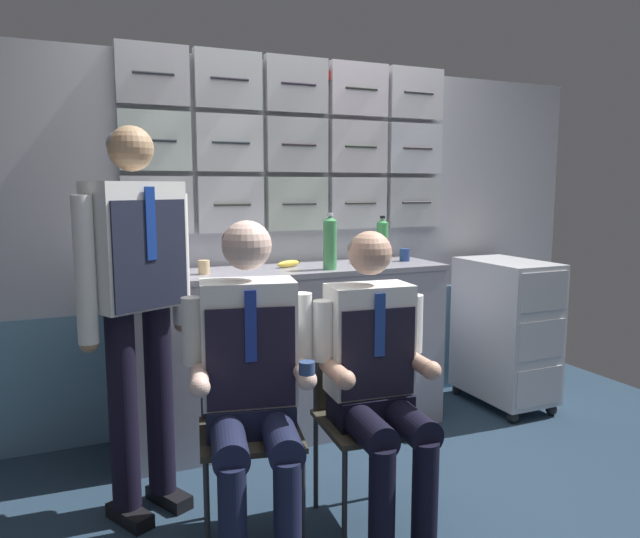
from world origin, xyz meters
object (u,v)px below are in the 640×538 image
Objects in this scene: crew_member_left at (251,372)px; folding_chair_left at (248,405)px; crew_member_standing at (137,290)px; folding_chair_center at (361,396)px; water_bottle_tall at (382,240)px; paper_cup_blue at (405,254)px; snack_banana at (288,264)px; crew_member_center at (377,372)px; service_trolley at (505,329)px.

folding_chair_left is at bearing 78.35° from crew_member_left.
crew_member_left is 0.63m from crew_member_standing.
folding_chair_center is (0.51, 0.06, -0.19)m from crew_member_left.
water_bottle_tall is at bearing 56.36° from folding_chair_center.
crew_member_standing is at bearing 128.74° from crew_member_left.
folding_chair_left is 11.06× the size of paper_cup_blue.
crew_member_left reaches higher than snack_banana.
water_bottle_tall is at bearing 171.46° from paper_cup_blue.
crew_member_left is at bearing -142.25° from paper_cup_blue.
snack_banana reaches higher than folding_chair_center.
crew_member_center is at bearing -120.26° from water_bottle_tall.
service_trolley is 1.66m from folding_chair_center.
crew_member_center is 7.25× the size of snack_banana.
service_trolley is 0.74× the size of crew_member_left.
service_trolley is 0.76× the size of crew_member_center.
crew_member_center reaches higher than snack_banana.
snack_banana is at bearing 59.69° from folding_chair_left.
crew_member_center is at bearing -95.28° from folding_chair_center.
crew_member_left is at bearing -156.90° from service_trolley.
snack_banana reaches higher than service_trolley.
snack_banana is at bearing 178.03° from paper_cup_blue.
folding_chair_center is 1.30m from water_bottle_tall.
crew_member_standing is 1.63m from water_bottle_tall.
snack_banana is at bearing 33.26° from crew_member_standing.
water_bottle_tall is (0.66, 1.13, 0.41)m from crew_member_center.
crew_member_center is at bearing -126.07° from paper_cup_blue.
paper_cup_blue reaches higher than snack_banana.
water_bottle_tall is at bearing 41.74° from crew_member_left.
crew_member_standing reaches higher than water_bottle_tall.
snack_banana is at bearing 179.63° from water_bottle_tall.
folding_chair_left is at bearing -142.07° from water_bottle_tall.
folding_chair_left is 0.66× the size of crew_member_left.
service_trolley is at bearing 28.02° from folding_chair_center.
crew_member_standing reaches higher than folding_chair_left.
crew_member_left is 4.61× the size of water_bottle_tall.
folding_chair_center is 1.06m from crew_member_standing.
snack_banana is at bearing 62.18° from crew_member_left.
paper_cup_blue is at bearing 165.84° from service_trolley.
paper_cup_blue is at bearing -1.97° from snack_banana.
folding_chair_center is 0.51× the size of crew_member_standing.
water_bottle_tall is 0.18m from paper_cup_blue.
snack_banana is at bearing 87.52° from crew_member_center.
crew_member_left is 0.78× the size of crew_member_standing.
service_trolley is at bearing 9.68° from crew_member_standing.
folding_chair_center is 1.32m from paper_cup_blue.
crew_member_center is 0.75× the size of crew_member_standing.
water_bottle_tall is (1.51, 0.59, 0.11)m from crew_member_standing.
crew_member_standing is 5.94× the size of water_bottle_tall.
water_bottle_tall is at bearing 59.74° from crew_member_center.
crew_member_standing is 1.76m from paper_cup_blue.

